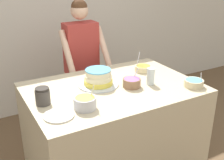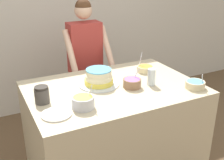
{
  "view_description": "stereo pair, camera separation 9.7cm",
  "coord_description": "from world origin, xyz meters",
  "views": [
    {
      "loc": [
        -1.08,
        -1.43,
        1.91
      ],
      "look_at": [
        -0.04,
        0.45,
        1.02
      ],
      "focal_mm": 45.0,
      "sensor_mm": 36.0,
      "label": 1
    },
    {
      "loc": [
        -1.0,
        -1.47,
        1.91
      ],
      "look_at": [
        -0.04,
        0.45,
        1.02
      ],
      "focal_mm": 45.0,
      "sensor_mm": 36.0,
      "label": 2
    }
  ],
  "objects": [
    {
      "name": "counter",
      "position": [
        0.0,
        0.5,
        0.46
      ],
      "size": [
        1.46,
        1.0,
        0.93
      ],
      "color": "#C6B793",
      "rests_on": "ground_plane"
    },
    {
      "name": "ceramic_plate",
      "position": [
        -0.58,
        0.24,
        0.94
      ],
      "size": [
        0.22,
        0.22,
        0.01
      ],
      "color": "white",
      "rests_on": "counter"
    },
    {
      "name": "frosting_bowl_orange",
      "position": [
        0.44,
        0.68,
        0.96
      ],
      "size": [
        0.16,
        0.16,
        0.18
      ],
      "color": "beige",
      "rests_on": "counter"
    },
    {
      "name": "cake",
      "position": [
        -0.09,
        0.59,
        0.99
      ],
      "size": [
        0.35,
        0.35,
        0.15
      ],
      "color": "silver",
      "rests_on": "counter"
    },
    {
      "name": "frosting_bowl_purple",
      "position": [
        0.14,
        0.42,
        0.97
      ],
      "size": [
        0.15,
        0.15,
        0.16
      ],
      "color": "#936B4C",
      "rests_on": "counter"
    },
    {
      "name": "wall_back",
      "position": [
        0.0,
        2.17,
        1.3
      ],
      "size": [
        10.0,
        0.05,
        2.6
      ],
      "color": "silver",
      "rests_on": "ground_plane"
    },
    {
      "name": "person_baker",
      "position": [
        0.08,
        1.36,
        0.95
      ],
      "size": [
        0.49,
        0.44,
        1.57
      ],
      "color": "#2D2D38",
      "rests_on": "ground_plane"
    },
    {
      "name": "frosting_bowl_blue",
      "position": [
        0.61,
        0.16,
        0.96
      ],
      "size": [
        0.16,
        0.16,
        0.14
      ],
      "color": "beige",
      "rests_on": "counter"
    },
    {
      "name": "stoneware_jar",
      "position": [
        -0.62,
        0.47,
        1.0
      ],
      "size": [
        0.11,
        0.11,
        0.13
      ],
      "color": "#4C4742",
      "rests_on": "counter"
    },
    {
      "name": "drinking_glass",
      "position": [
        0.31,
        0.39,
        1.0
      ],
      "size": [
        0.07,
        0.07,
        0.15
      ],
      "color": "silver",
      "rests_on": "counter"
    },
    {
      "name": "frosting_bowl_yellow",
      "position": [
        -0.37,
        0.25,
        0.98
      ],
      "size": [
        0.17,
        0.17,
        0.18
      ],
      "color": "silver",
      "rests_on": "counter"
    }
  ]
}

